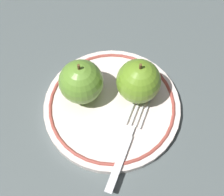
{
  "coord_description": "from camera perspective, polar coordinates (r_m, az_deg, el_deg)",
  "views": [
    {
      "loc": [
        -0.13,
        -0.2,
        0.49
      ],
      "look_at": [
        0.02,
        0.01,
        0.04
      ],
      "focal_mm": 50.0,
      "sensor_mm": 36.0,
      "label": 1
    }
  ],
  "objects": [
    {
      "name": "ground_plane",
      "position": [
        0.54,
        -0.6,
        -3.65
      ],
      "size": [
        2.0,
        2.0,
        0.0
      ],
      "primitive_type": "plane",
      "color": "#4C5656"
    },
    {
      "name": "apple_second_whole",
      "position": [
        0.52,
        -5.66,
        2.97
      ],
      "size": [
        0.07,
        0.07,
        0.08
      ],
      "color": "olive",
      "rests_on": "plate"
    },
    {
      "name": "fork",
      "position": [
        0.51,
        2.67,
        -8.26
      ],
      "size": [
        0.16,
        0.12,
        0.0
      ],
      "rotation": [
        0.0,
        0.0,
        0.61
      ],
      "color": "silver",
      "rests_on": "plate"
    },
    {
      "name": "plate",
      "position": [
        0.54,
        0.0,
        -1.47
      ],
      "size": [
        0.24,
        0.24,
        0.02
      ],
      "color": "silver",
      "rests_on": "ground_plane"
    },
    {
      "name": "apple_red_whole",
      "position": [
        0.52,
        4.88,
        3.08
      ],
      "size": [
        0.07,
        0.07,
        0.08
      ],
      "color": "olive",
      "rests_on": "plate"
    }
  ]
}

